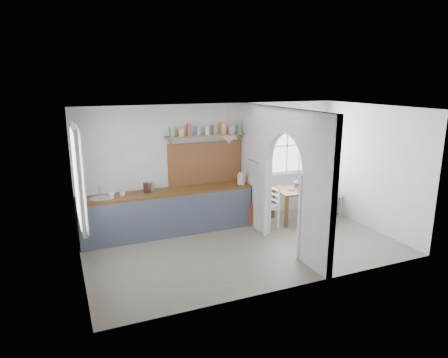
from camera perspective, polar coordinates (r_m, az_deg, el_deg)
name	(u,v)px	position (r m, az deg, el deg)	size (l,w,h in m)	color
floor	(246,248)	(7.65, 3.10, -9.78)	(5.80, 3.20, 0.01)	gray
ceiling	(248,108)	(7.01, 3.39, 10.05)	(5.80, 3.20, 0.01)	silver
walls	(247,181)	(7.22, 3.24, -0.30)	(5.81, 3.21, 2.60)	silver
partition	(279,169)	(7.56, 7.83, 1.42)	(0.12, 3.20, 2.60)	silver
kitchen_window	(77,177)	(6.44, -20.31, 0.27)	(0.10, 1.16, 1.50)	white
nook_window	(287,146)	(9.36, 8.99, 4.73)	(1.76, 0.10, 1.30)	white
counter	(168,212)	(8.28, -8.01, -4.62)	(3.50, 0.60, 0.90)	brown
sink	(101,199)	(7.91, -17.20, -2.72)	(0.40, 0.40, 0.02)	silver
backsplash	(206,163)	(8.54, -2.65, 2.30)	(1.65, 0.03, 0.90)	brown
shelf	(207,133)	(8.35, -2.50, 6.62)	(1.75, 0.20, 0.21)	#997B59
pendant_lamp	(229,140)	(8.19, 0.68, 5.57)	(0.26, 0.26, 0.16)	silver
utensil_rail	(254,161)	(8.24, 4.31, 2.55)	(0.02, 0.02, 0.50)	silver
dining_table	(301,204)	(9.11, 10.95, -3.58)	(1.18, 0.79, 0.74)	brown
chair_left	(266,206)	(8.56, 6.01, -3.85)	(0.43, 0.43, 0.94)	white
chair_right	(329,195)	(9.57, 14.80, -2.20)	(0.44, 0.44, 0.97)	white
kettle	(241,178)	(8.55, 2.44, 0.10)	(0.21, 0.17, 0.26)	silver
mug_a	(111,196)	(7.81, -15.79, -2.32)	(0.13, 0.13, 0.12)	white
mug_b	(123,194)	(7.92, -14.29, -2.11)	(0.11, 0.11, 0.08)	beige
knife_block	(146,188)	(8.06, -11.08, -1.23)	(0.09, 0.13, 0.20)	#3F1E12
jar	(152,186)	(8.17, -10.28, -1.04)	(0.11, 0.11, 0.18)	gray
towel_magenta	(250,214)	(8.60, 3.75, -5.06)	(0.02, 0.03, 0.55)	#B92A7F
towel_orange	(251,216)	(8.59, 3.84, -5.28)	(0.02, 0.03, 0.54)	#CA450D
bowl	(313,187)	(9.09, 12.59, -1.07)	(0.27, 0.27, 0.07)	white
table_cup	(299,188)	(8.84, 10.68, -1.34)	(0.09, 0.09, 0.08)	#6FA878
plate	(291,190)	(8.83, 9.57, -1.56)	(0.16, 0.16, 0.01)	black
vase	(298,182)	(9.14, 10.52, -0.44)	(0.20, 0.20, 0.20)	#673B83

